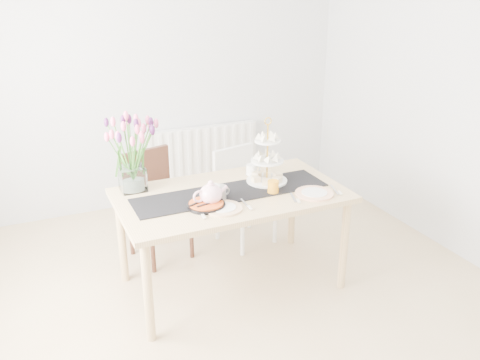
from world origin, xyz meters
name	(u,v)px	position (x,y,z in m)	size (l,w,h in m)	color
room_shell	(249,139)	(0.00, 0.00, 1.30)	(4.50, 4.50, 4.50)	tan
radiator	(202,155)	(0.50, 2.19, 0.45)	(1.20, 0.08, 0.60)	white
dining_table	(231,203)	(0.10, 0.50, 0.67)	(1.60, 0.90, 0.75)	tan
chair_brown	(154,196)	(-0.29, 1.20, 0.51)	(0.53, 0.53, 0.88)	#331912
chair_white	(241,188)	(0.47, 1.14, 0.47)	(0.49, 0.49, 0.82)	white
table_runner	(231,192)	(0.10, 0.50, 0.75)	(1.40, 0.35, 0.01)	black
tulip_vase	(129,143)	(-0.52, 0.84, 1.10)	(0.64, 0.64, 0.55)	silver
cake_stand	(267,166)	(0.42, 0.57, 0.88)	(0.30, 0.30, 0.44)	gold
teapot	(211,194)	(-0.10, 0.37, 0.83)	(0.24, 0.20, 0.16)	white
cream_jug	(252,170)	(0.38, 0.76, 0.79)	(0.08, 0.08, 0.08)	white
tart_tin	(206,205)	(-0.15, 0.35, 0.76)	(0.26, 0.26, 0.03)	black
mug_grey	(220,193)	(-0.01, 0.43, 0.80)	(0.08, 0.08, 0.10)	slate
mug_white	(214,192)	(-0.05, 0.45, 0.80)	(0.08, 0.08, 0.10)	silver
mug_orange	(273,187)	(0.37, 0.37, 0.80)	(0.08, 0.08, 0.09)	orange
plate_left	(223,208)	(-0.06, 0.27, 0.76)	(0.26, 0.26, 0.01)	silver
plate_right	(314,193)	(0.62, 0.23, 0.76)	(0.27, 0.27, 0.01)	white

